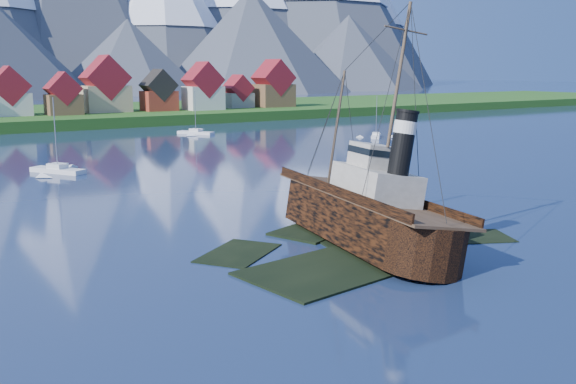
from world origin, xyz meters
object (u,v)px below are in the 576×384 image
tugboat_wreck (349,210)px  sailboat_d (376,137)px  sailboat_e (196,133)px  sailboat_c (58,171)px

tugboat_wreck → sailboat_d: bearing=57.7°
sailboat_e → tugboat_wreck: bearing=-139.1°
sailboat_c → sailboat_d: size_ratio=1.20×
sailboat_d → sailboat_e: sailboat_e is taller
tugboat_wreck → sailboat_e: size_ratio=2.62×
sailboat_d → sailboat_e: 44.87m
sailboat_e → sailboat_c: bearing=-167.2°
tugboat_wreck → sailboat_d: size_ratio=2.84×
sailboat_e → sailboat_d: bearing=-75.7°
sailboat_c → sailboat_e: sailboat_c is taller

